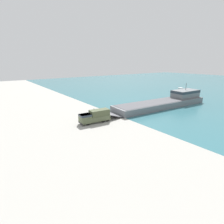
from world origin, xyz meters
TOP-DOWN VIEW (x-y plane):
  - ground_plane at (0.00, 0.00)m, footprint 240.00×240.00m
  - landing_craft at (0.69, 24.02)m, footprint 10.06×40.63m
  - military_truck at (0.66, -4.06)m, footprint 2.98×7.71m
  - soldier_on_ramp at (-1.56, -5.20)m, footprint 0.44×0.50m
  - moored_boat_b at (-12.17, 52.41)m, footprint 5.37×6.67m
  - mooring_bollard at (-6.06, 2.86)m, footprint 0.28×0.28m

SIDE VIEW (x-z plane):
  - ground_plane at x=0.00m, z-range 0.00..0.00m
  - mooring_bollard at x=-6.06m, z-range 0.04..0.94m
  - moored_boat_b at x=-12.17m, z-range -0.36..1.78m
  - soldier_on_ramp at x=-1.56m, z-range 0.14..1.93m
  - military_truck at x=0.66m, z-range 0.05..3.08m
  - landing_craft at x=0.69m, z-range -1.87..5.07m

